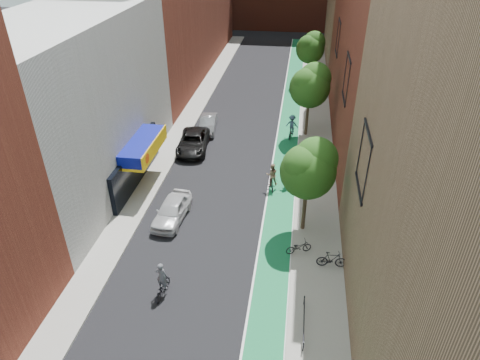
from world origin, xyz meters
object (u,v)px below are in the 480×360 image
at_px(parked_car_white, 172,210).
at_px(cyclist_lane_far, 292,128).
at_px(cyclist_lead, 162,284).
at_px(cyclist_lane_mid, 288,177).
at_px(parked_car_black, 193,142).
at_px(parked_car_silver, 208,124).
at_px(cyclist_lane_near, 272,178).

height_order(parked_car_white, cyclist_lane_far, cyclist_lane_far).
distance_m(cyclist_lead, cyclist_lane_mid, 13.22).
bearing_deg(parked_car_black, cyclist_lane_mid, -34.47).
relative_size(parked_car_black, cyclist_lane_mid, 2.65).
relative_size(parked_car_silver, cyclist_lead, 1.95).
relative_size(cyclist_lead, cyclist_lane_far, 0.99).
xyz_separation_m(parked_car_silver, cyclist_lead, (1.82, -20.48, 0.03)).
relative_size(cyclist_lane_near, cyclist_lane_mid, 1.04).
distance_m(parked_car_white, cyclist_lane_mid, 9.05).
relative_size(parked_car_white, cyclist_lane_near, 2.07).
bearing_deg(cyclist_lane_far, parked_car_white, 74.56).
xyz_separation_m(cyclist_lane_near, cyclist_lane_far, (1.09, 9.00, 0.02)).
distance_m(parked_car_white, cyclist_lane_near, 7.77).
relative_size(parked_car_silver, cyclist_lane_far, 1.94).
height_order(parked_car_white, cyclist_lead, cyclist_lead).
height_order(parked_car_black, cyclist_lane_far, cyclist_lane_far).
distance_m(parked_car_white, cyclist_lead, 6.66).
bearing_deg(cyclist_lead, parked_car_black, -75.21).
xyz_separation_m(parked_car_black, cyclist_lane_far, (8.27, 3.72, 0.19)).
bearing_deg(cyclist_lane_mid, parked_car_black, -43.85).
distance_m(cyclist_lane_near, cyclist_lane_far, 9.06).
bearing_deg(cyclist_lead, parked_car_white, -71.64).
xyz_separation_m(parked_car_white, cyclist_lane_near, (6.21, 4.66, 0.18)).
relative_size(parked_car_black, parked_car_silver, 1.29).
bearing_deg(cyclist_lane_far, cyclist_lead, 86.21).
distance_m(parked_car_black, cyclist_lane_mid, 9.59).
height_order(parked_car_silver, cyclist_lead, cyclist_lead).
xyz_separation_m(parked_car_black, cyclist_lead, (2.29, -16.47, -0.03)).
xyz_separation_m(parked_car_white, cyclist_lane_far, (7.31, 13.66, 0.19)).
distance_m(parked_car_silver, cyclist_lane_near, 11.46).
distance_m(parked_car_white, cyclist_lane_far, 15.49).
relative_size(parked_car_black, cyclist_lane_far, 2.51).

